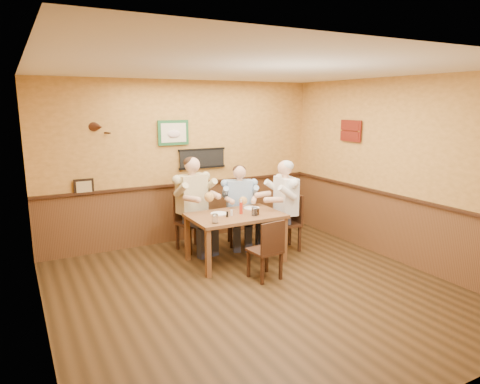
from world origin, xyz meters
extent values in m
plane|color=#2F1F0E|center=(0.00, 0.00, 0.00)|extent=(5.00, 5.00, 0.00)
cube|color=silver|center=(0.00, 0.00, 2.80)|extent=(5.00, 5.00, 0.02)
cube|color=gold|center=(0.00, 2.50, 1.40)|extent=(5.00, 0.02, 2.80)
cube|color=gold|center=(0.00, -2.50, 1.40)|extent=(5.00, 0.02, 2.80)
cube|color=gold|center=(-2.50, 0.00, 1.40)|extent=(0.02, 5.00, 2.80)
cube|color=gold|center=(2.50, 0.00, 1.40)|extent=(0.02, 5.00, 2.80)
cube|color=brown|center=(0.00, 2.48, 0.50)|extent=(5.00, 0.02, 1.00)
cube|color=brown|center=(2.48, 0.00, 0.50)|extent=(0.02, 5.00, 1.00)
cube|color=black|center=(0.32, 2.46, 1.45)|extent=(0.88, 0.03, 0.34)
cube|color=#1F5A2E|center=(-0.20, 2.46, 1.92)|extent=(0.54, 0.03, 0.42)
cube|color=black|center=(-1.70, 2.46, 1.12)|extent=(0.30, 0.03, 0.26)
cube|color=maroon|center=(2.46, 1.05, 1.95)|extent=(0.03, 0.48, 0.36)
cube|color=brown|center=(0.27, 1.10, 0.72)|extent=(1.40, 0.90, 0.05)
cube|color=brown|center=(-0.37, 0.71, 0.35)|extent=(0.07, 0.07, 0.70)
cube|color=brown|center=(0.91, 0.71, 0.35)|extent=(0.07, 0.07, 0.70)
cube|color=brown|center=(-0.37, 1.49, 0.35)|extent=(0.07, 0.07, 0.70)
cube|color=brown|center=(0.91, 1.49, 0.35)|extent=(0.07, 0.07, 0.70)
cylinder|color=silver|center=(-0.22, 0.80, 0.82)|extent=(0.10, 0.10, 0.13)
cylinder|color=silver|center=(0.48, 0.89, 0.81)|extent=(0.11, 0.11, 0.13)
cylinder|color=black|center=(0.53, 0.91, 0.80)|extent=(0.10, 0.10, 0.10)
cylinder|color=red|center=(0.35, 1.08, 0.85)|extent=(0.06, 0.06, 0.20)
cylinder|color=silver|center=(0.17, 1.05, 0.79)|extent=(0.04, 0.04, 0.09)
cylinder|color=black|center=(0.08, 1.01, 0.79)|extent=(0.04, 0.04, 0.09)
cylinder|color=white|center=(0.05, 1.22, 0.76)|extent=(0.29, 0.29, 0.02)
cylinder|color=white|center=(0.66, 1.30, 0.76)|extent=(0.30, 0.30, 0.02)
camera|label=1|loc=(-2.67, -4.48, 2.40)|focal=32.00mm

